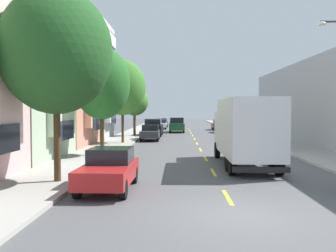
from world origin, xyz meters
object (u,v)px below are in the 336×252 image
(street_tree_third, at_px, (123,88))
(parked_suv_champagne, at_px, (258,136))
(street_tree_nearest, at_px, (56,51))
(delivery_box_truck, at_px, (245,128))
(parked_wagon_navy, at_px, (162,122))
(parked_hatchback_burgundy, at_px, (218,125))
(parked_suv_black, at_px, (153,127))
(moving_forest_sedan, at_px, (177,125))
(parked_sedan_sky, at_px, (224,127))
(parked_hatchback_charcoal, at_px, (150,133))
(parked_hatchback_red, at_px, (109,169))
(street_tree_farthest, at_px, (134,102))
(parked_sedan_white, at_px, (161,124))
(parked_pickup_silver, at_px, (239,132))
(street_tree_second, at_px, (102,83))

(street_tree_third, relative_size, parked_suv_champagne, 1.47)
(street_tree_nearest, height_order, street_tree_third, street_tree_nearest)
(delivery_box_truck, relative_size, parked_wagon_navy, 1.72)
(parked_hatchback_burgundy, distance_m, parked_suv_black, 15.51)
(delivery_box_truck, bearing_deg, moving_forest_sedan, 96.95)
(parked_suv_black, distance_m, parked_sedan_sky, 10.91)
(parked_hatchback_charcoal, bearing_deg, parked_wagon_navy, 90.03)
(street_tree_third, height_order, parked_hatchback_red, street_tree_third)
(street_tree_farthest, distance_m, parked_sedan_white, 16.85)
(parked_suv_champagne, bearing_deg, parked_suv_black, 122.95)
(parked_suv_champagne, bearing_deg, parked_sedan_white, 106.81)
(moving_forest_sedan, bearing_deg, street_tree_third, -105.12)
(parked_hatchback_red, distance_m, parked_hatchback_charcoal, 22.07)
(street_tree_farthest, bearing_deg, parked_suv_champagne, -48.94)
(moving_forest_sedan, bearing_deg, parked_suv_champagne, -73.36)
(street_tree_third, relative_size, street_tree_farthest, 1.36)
(street_tree_farthest, bearing_deg, parked_pickup_silver, -22.38)
(parked_pickup_silver, bearing_deg, parked_sedan_white, 112.36)
(street_tree_farthest, distance_m, parked_suv_black, 3.65)
(parked_sedan_sky, xyz_separation_m, moving_forest_sedan, (-6.06, 0.50, 0.24))
(street_tree_farthest, height_order, parked_hatchback_charcoal, street_tree_farthest)
(parked_hatchback_charcoal, distance_m, moving_forest_sedan, 13.49)
(street_tree_nearest, bearing_deg, parked_suv_black, 85.85)
(street_tree_second, relative_size, parked_sedan_white, 1.48)
(street_tree_second, bearing_deg, delivery_box_truck, -24.91)
(street_tree_second, relative_size, parked_hatchback_red, 1.67)
(delivery_box_truck, relative_size, parked_sedan_sky, 1.80)
(street_tree_third, height_order, parked_pickup_silver, street_tree_third)
(delivery_box_truck, bearing_deg, parked_wagon_navy, 97.97)
(street_tree_farthest, relative_size, parked_pickup_silver, 0.97)
(parked_sedan_sky, bearing_deg, parked_pickup_silver, -90.10)
(parked_suv_champagne, bearing_deg, parked_pickup_silver, 91.01)
(parked_hatchback_red, relative_size, moving_forest_sedan, 0.84)
(parked_hatchback_red, relative_size, parked_hatchback_burgundy, 1.00)
(parked_hatchback_red, height_order, parked_pickup_silver, parked_pickup_silver)
(delivery_box_truck, distance_m, parked_wagon_navy, 44.28)
(parked_hatchback_burgundy, bearing_deg, parked_sedan_sky, -89.72)
(parked_sedan_white, bearing_deg, parked_hatchback_red, -89.84)
(delivery_box_truck, xyz_separation_m, moving_forest_sedan, (-3.60, 29.55, -0.99))
(parked_suv_champagne, height_order, parked_hatchback_charcoal, parked_suv_champagne)
(street_tree_second, bearing_deg, parked_sedan_white, 86.50)
(parked_hatchback_burgundy, bearing_deg, street_tree_third, -115.02)
(moving_forest_sedan, bearing_deg, parked_hatchback_burgundy, 43.68)
(delivery_box_truck, relative_size, parked_hatchback_red, 2.03)
(delivery_box_truck, height_order, parked_sedan_white, delivery_box_truck)
(parked_suv_black, bearing_deg, street_tree_farthest, -148.92)
(parked_suv_champagne, bearing_deg, parked_sedan_sky, 90.34)
(delivery_box_truck, height_order, parked_sedan_sky, delivery_box_truck)
(parked_hatchback_burgundy, bearing_deg, street_tree_farthest, -127.09)
(moving_forest_sedan, bearing_deg, street_tree_nearest, -97.60)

